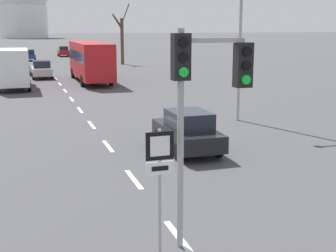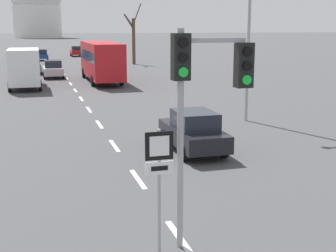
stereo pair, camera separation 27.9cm
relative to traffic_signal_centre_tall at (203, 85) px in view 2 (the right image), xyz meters
name	(u,v)px [view 2 (the right image)]	position (x,y,z in m)	size (l,w,h in m)	color
lane_stripe_1	(180,238)	(-0.38, 0.38, -3.60)	(0.16, 2.00, 0.01)	silver
lane_stripe_2	(138,179)	(-0.38, 4.88, -3.60)	(0.16, 2.00, 0.01)	silver
lane_stripe_3	(114,146)	(-0.38, 9.38, -3.60)	(0.16, 2.00, 0.01)	silver
lane_stripe_4	(99,124)	(-0.38, 13.88, -3.60)	(0.16, 2.00, 0.01)	silver
lane_stripe_5	(89,110)	(-0.38, 18.38, -3.60)	(0.16, 2.00, 0.01)	silver
lane_stripe_6	(81,99)	(-0.38, 22.88, -3.60)	(0.16, 2.00, 0.01)	silver
lane_stripe_7	(75,90)	(-0.38, 27.38, -3.60)	(0.16, 2.00, 0.01)	silver
lane_stripe_8	(71,84)	(-0.38, 31.88, -3.60)	(0.16, 2.00, 0.01)	silver
lane_stripe_9	(67,78)	(-0.38, 36.38, -3.60)	(0.16, 2.00, 0.01)	silver
lane_stripe_10	(64,74)	(-0.38, 40.88, -3.60)	(0.16, 2.00, 0.01)	silver
lane_stripe_11	(61,70)	(-0.38, 45.38, -3.60)	(0.16, 2.00, 0.01)	silver
traffic_signal_centre_tall	(203,85)	(0.00, 0.00, 0.00)	(1.78, 0.34, 4.78)	#9E9EA3
route_sign_post	(159,170)	(-1.01, -0.17, -1.73)	(0.60, 0.08, 2.74)	#9E9EA3
street_lamp_right	(244,13)	(6.85, 12.73, 1.89)	(1.76, 0.36, 9.16)	#9E9EA3
sedan_near_left	(53,69)	(-1.58, 37.36, -2.76)	(1.89, 4.23, 1.69)	silver
sedan_near_right	(76,51)	(3.66, 71.60, -2.75)	(1.75, 4.36, 1.71)	maroon
sedan_mid_centre	(193,131)	(2.47, 7.68, -2.80)	(1.78, 4.12, 1.62)	black
sedan_far_left	(42,55)	(-2.09, 62.57, -2.79)	(1.77, 3.85, 1.62)	navy
sedan_far_right	(32,66)	(-3.50, 41.87, -2.78)	(1.92, 4.07, 1.65)	slate
city_bus	(101,59)	(2.45, 32.70, -1.56)	(2.66, 10.80, 3.48)	red
delivery_truck	(24,67)	(-4.10, 29.96, -1.91)	(2.44, 7.20, 3.14)	#333842
bare_tree_right_near	(133,38)	(9.41, 51.71, -0.23)	(2.84, 2.31, 7.88)	brown
capitol_dome	(36,1)	(-0.38, 218.05, 12.99)	(24.12, 24.12, 34.07)	silver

